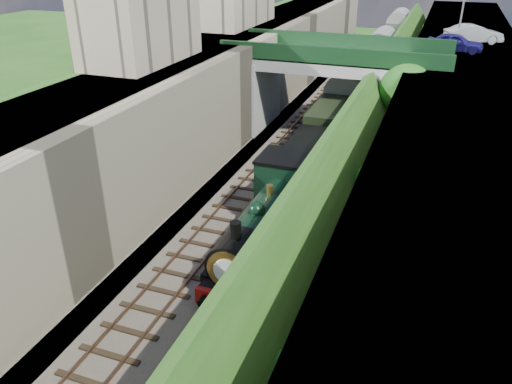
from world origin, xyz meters
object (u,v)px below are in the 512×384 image
tree (408,93)px  locomotive (268,221)px  car_blue (455,43)px  car_silver (473,34)px  road_bridge (341,84)px  tender (308,167)px  lamppost (465,0)px

tree → locomotive: 15.57m
car_blue → tree: bearing=161.6°
car_silver → tree: bearing=139.1°
road_bridge → locomotive: road_bridge is taller
tender → road_bridge: bearing=91.4°
locomotive → lamppost: bearing=73.2°
car_blue → tender: size_ratio=0.65×
car_silver → tender: (-8.54, -18.23, -5.36)m
car_silver → locomotive: car_silver is taller
lamppost → road_bridge: bearing=-137.7°
tree → tender: 9.14m
tree → locomotive: tree is taller
road_bridge → car_blue: bearing=27.2°
road_bridge → car_blue: 8.88m
car_silver → lamppost: bearing=111.4°
road_bridge → tree: (4.97, -2.97, 0.57)m
car_silver → tender: car_silver is taller
lamppost → car_blue: 4.12m
tender → tree: bearing=56.9°
lamppost → car_silver: 3.00m
tree → locomotive: (-4.71, -14.58, -2.75)m
road_bridge → car_silver: size_ratio=3.63×
road_bridge → locomotive: (0.26, -17.55, -2.18)m
tree → lamppost: lamppost is taller
lamppost → car_blue: (-0.21, -3.15, -2.65)m
car_blue → car_silver: 4.39m
lamppost → locomotive: size_ratio=0.59×
lamppost → tender: (-7.43, -17.19, -7.95)m
tree → road_bridge: bearing=149.1°
car_blue → road_bridge: bearing=119.0°
car_silver → tender: 20.83m
tree → car_blue: (2.51, 6.82, 2.27)m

